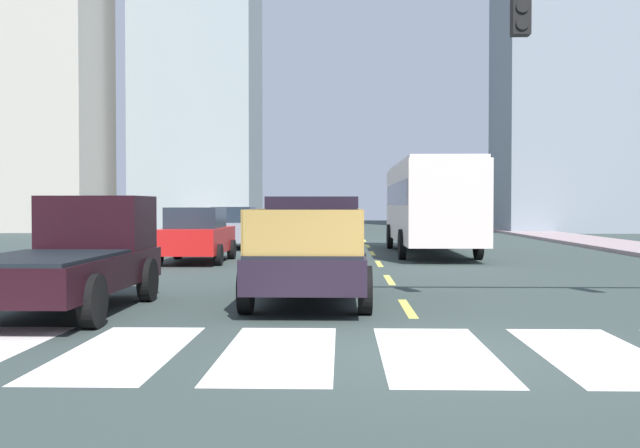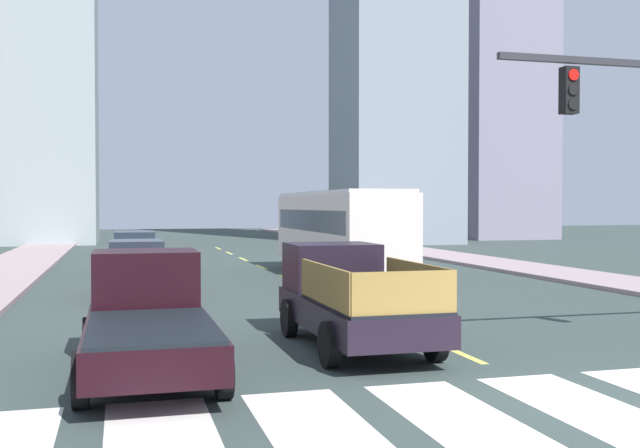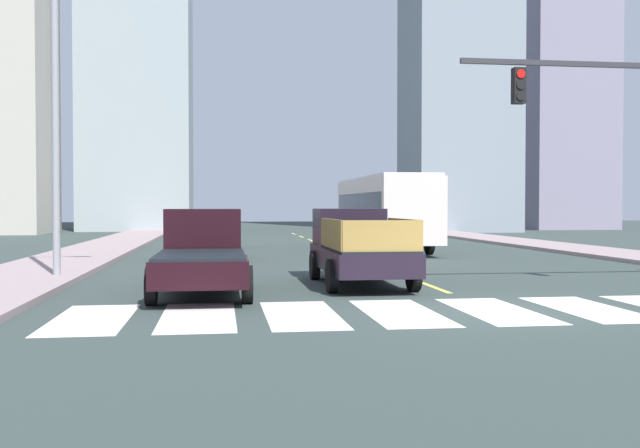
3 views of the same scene
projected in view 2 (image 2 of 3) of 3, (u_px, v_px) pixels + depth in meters
The scene contains 21 objects.
ground_plane at pixel (582, 406), 10.24m from camera, with size 160.00×160.00×0.00m, color #323E3B.
sidewalk_right at pixel (544, 271), 30.41m from camera, with size 3.29×110.00×0.15m, color gray.
crosswalk_stripe_1 at pixel (162, 440), 8.75m from camera, with size 1.35×3.62×0.01m, color silver.
crosswalk_stripe_2 at pixel (317, 427), 9.25m from camera, with size 1.35×3.62×0.01m, color silver.
crosswalk_stripe_3 at pixel (456, 416), 9.75m from camera, with size 1.35×3.62×0.01m, color silver.
crosswalk_stripe_4 at pixel (582, 406), 10.24m from camera, with size 1.35×3.62×0.01m, color silver.
lane_dash_0 at pixel (455, 351), 14.10m from camera, with size 0.16×2.40×0.01m, color #D7D053.
lane_dash_1 at pixel (370, 314), 18.93m from camera, with size 0.16×2.40×0.01m, color #D7D053.
lane_dash_2 at pixel (319, 292), 23.75m from camera, with size 0.16×2.40×0.01m, color #D7D053.
lane_dash_3 at pixel (285, 277), 28.57m from camera, with size 0.16×2.40×0.01m, color #D7D053.
lane_dash_4 at pixel (261, 267), 33.39m from camera, with size 0.16×2.40×0.01m, color #D7D053.
lane_dash_5 at pixel (243, 259), 38.22m from camera, with size 0.16×2.40×0.01m, color #D7D053.
lane_dash_6 at pixel (229, 253), 43.04m from camera, with size 0.16×2.40×0.01m, color #D7D053.
lane_dash_7 at pixel (218, 248), 47.86m from camera, with size 0.16×2.40×0.01m, color #D7D053.
pickup_stakebed at pixel (349, 297), 14.83m from camera, with size 2.18×5.20×1.96m.
pickup_dark at pixel (148, 317), 12.35m from camera, with size 2.18×5.20×1.96m.
city_bus at pixel (338, 227), 28.87m from camera, with size 2.72×10.80×3.32m.
sedan_far at pixel (136, 268), 22.67m from camera, with size 2.02×4.40×1.72m.
sedan_mid at pixel (134, 252), 30.17m from camera, with size 2.02×4.40×1.72m.
block_mid_right at pixel (498, 117), 62.32m from camera, with size 7.44×7.53×20.49m, color gray.
block_low_left at pixel (33, 0), 54.17m from camera, with size 8.81×9.33×35.72m, color #919C9E.
Camera 2 is at (-6.18, -8.87, 2.79)m, focal length 41.51 mm.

